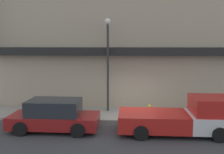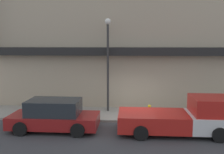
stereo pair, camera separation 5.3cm
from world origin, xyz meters
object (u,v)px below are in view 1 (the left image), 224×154
at_px(pickup_truck, 184,117).
at_px(parked_car, 54,116).
at_px(fire_hydrant, 149,111).
at_px(street_lamp, 108,54).

xyz_separation_m(pickup_truck, parked_car, (-6.24, 0.00, -0.04)).
relative_size(fire_hydrant, street_lamp, 0.13).
height_order(pickup_truck, street_lamp, street_lamp).
bearing_deg(pickup_truck, fire_hydrant, 129.12).
height_order(pickup_truck, parked_car, pickup_truck).
relative_size(pickup_truck, parked_car, 1.26).
height_order(fire_hydrant, street_lamp, street_lamp).
bearing_deg(parked_car, street_lamp, 52.56).
bearing_deg(street_lamp, pickup_truck, -39.99).
distance_m(parked_car, fire_hydrant, 5.14).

